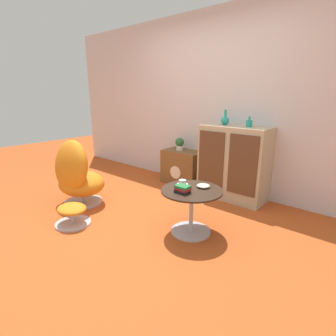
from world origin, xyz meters
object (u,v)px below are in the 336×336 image
Objects in this scene: coffee_table at (191,205)px; book_stack at (183,189)px; egg_chair at (76,175)px; vase_inner_left at (249,123)px; tv_console at (183,167)px; potted_plant at (180,143)px; ottoman at (72,212)px; vase_leftmost at (225,120)px; teacup at (182,183)px; sideboard at (234,163)px; bowl at (203,186)px.

coffee_table is 0.24m from book_stack.
egg_chair reaches higher than coffee_table.
vase_inner_left is 0.88× the size of book_stack.
book_stack reaches higher than tv_console.
vase_inner_left reaches higher than potted_plant.
egg_chair is 0.63m from ottoman.
vase_leftmost reaches higher than teacup.
egg_chair is 4.42× the size of potted_plant.
tv_console is 1.02× the size of coffee_table.
coffee_table is 3.11× the size of vase_leftmost.
egg_chair is at bearing -162.94° from teacup.
egg_chair is at bearing 142.11° from ottoman.
vase_leftmost reaches higher than sideboard.
tv_console is at bearing 177.85° from sideboard.
sideboard reaches higher than coffee_table.
tv_console is 0.40m from potted_plant.
vase_inner_left is at bearing 90.52° from bowl.
sideboard is 1.12m from teacup.
ottoman is at bearing -140.58° from teacup.
vase_inner_left is (0.04, 1.18, 0.75)m from coffee_table.
sideboard is 1.13× the size of egg_chair.
book_stack reaches higher than bowl.
sideboard is 2.13m from egg_chair.
bowl is (0.01, -1.05, -0.56)m from vase_inner_left.
vase_inner_left is 1.09× the size of teacup.
tv_console is 4.68× the size of bowl.
vase_leftmost is 1.45m from book_stack.
tv_console is 1.10m from vase_leftmost.
coffee_table is 5.19× the size of teacup.
ottoman is 3.21× the size of teacup.
vase_inner_left is at bearing -1.53° from potted_plant.
teacup is (0.87, -1.15, 0.23)m from tv_console.
potted_plant is 1.47× the size of bowl.
egg_chair reaches higher than book_stack.
tv_console is 3.17× the size of vase_leftmost.
teacup reaches higher than ottoman.
sideboard is at bearing 46.89° from egg_chair.
egg_chair is at bearing -136.26° from vase_inner_left.
vase_inner_left is 1.22m from potted_plant.
egg_chair is 1.41× the size of coffee_table.
potted_plant is at bearing 177.82° from vase_leftmost.
book_stack is (0.28, -1.31, -0.56)m from vase_leftmost.
teacup reaches higher than bowl.
book_stack is (1.01, -1.34, 0.25)m from tv_console.
vase_leftmost is 0.35m from vase_inner_left.
bowl is at bearing -42.78° from potted_plant.
potted_plant reaches higher than coffee_table.
vase_leftmost is at bearing 102.09° from book_stack.
teacup is (-0.17, 0.06, 0.19)m from coffee_table.
ottoman is at bearing -37.89° from egg_chair.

